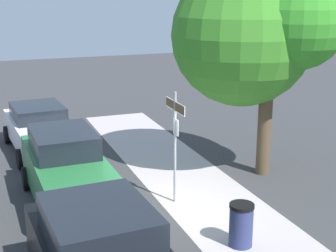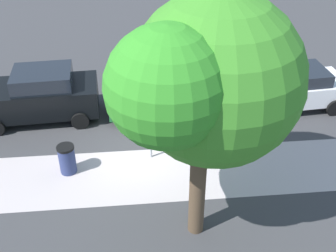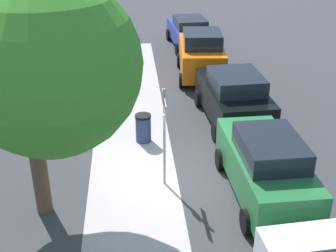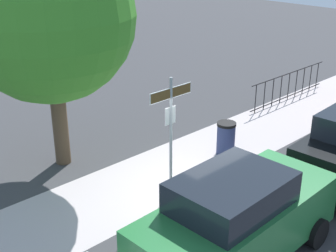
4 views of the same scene
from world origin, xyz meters
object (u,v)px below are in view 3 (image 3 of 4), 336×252
at_px(shade_tree, 39,58).
at_px(car_blue, 189,32).
at_px(trash_bin, 143,128).
at_px(car_orange, 201,54).
at_px(car_black, 233,97).
at_px(street_sign, 164,121).
at_px(car_green, 265,166).

height_order(shade_tree, car_blue, shade_tree).
bearing_deg(shade_tree, trash_bin, -32.18).
bearing_deg(shade_tree, car_orange, -28.22).
bearing_deg(car_black, shade_tree, 128.30).
xyz_separation_m(shade_tree, trash_bin, (3.80, -2.39, -3.77)).
distance_m(shade_tree, car_blue, 16.01).
bearing_deg(car_orange, shade_tree, 156.05).
xyz_separation_m(street_sign, car_orange, (8.75, -2.42, -0.95)).
relative_size(shade_tree, car_blue, 1.42).
relative_size(car_green, car_orange, 1.07).
bearing_deg(street_sign, car_blue, -10.42).
bearing_deg(car_green, car_blue, -0.70).
relative_size(shade_tree, car_black, 1.40).
bearing_deg(shade_tree, street_sign, -68.48).
height_order(shade_tree, car_orange, shade_tree).
bearing_deg(car_green, trash_bin, 40.70).
height_order(shade_tree, trash_bin, shade_tree).
relative_size(shade_tree, car_orange, 1.49).
relative_size(shade_tree, trash_bin, 6.38).
xyz_separation_m(shade_tree, car_black, (5.09, -5.75, -3.29)).
relative_size(car_orange, trash_bin, 4.27).
bearing_deg(car_green, car_orange, 0.11).
xyz_separation_m(street_sign, car_green, (-0.85, -2.68, -1.04)).
relative_size(car_green, car_blue, 1.02).
bearing_deg(car_orange, car_black, -170.48).
bearing_deg(car_blue, shade_tree, 155.65).
xyz_separation_m(car_green, car_blue, (14.40, 0.19, -0.12)).
xyz_separation_m(car_green, trash_bin, (3.51, 3.18, -0.48)).
bearing_deg(trash_bin, car_black, -69.01).
bearing_deg(car_blue, car_black, 177.97).
bearing_deg(car_orange, trash_bin, 158.69).
xyz_separation_m(car_black, car_orange, (4.80, 0.44, 0.10)).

